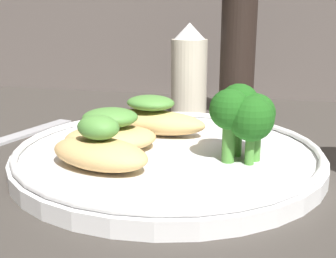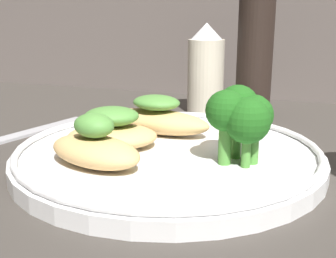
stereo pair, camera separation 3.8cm
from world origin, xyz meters
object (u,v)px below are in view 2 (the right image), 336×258
at_px(plate, 168,154).
at_px(pepper_grinder, 255,50).
at_px(sauce_bottle, 206,70).
at_px(broccoli_bunch, 242,115).

height_order(plate, pepper_grinder, pepper_grinder).
height_order(plate, sauce_bottle, sauce_bottle).
relative_size(broccoli_bunch, pepper_grinder, 0.33).
bearing_deg(pepper_grinder, plate, -99.73).
height_order(broccoli_bunch, pepper_grinder, pepper_grinder).
bearing_deg(plate, pepper_grinder, 80.27).
xyz_separation_m(plate, pepper_grinder, (0.04, 0.23, 0.08)).
bearing_deg(sauce_bottle, pepper_grinder, 0.00).
distance_m(plate, sauce_bottle, 0.23).
bearing_deg(plate, broccoli_bunch, -8.68).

